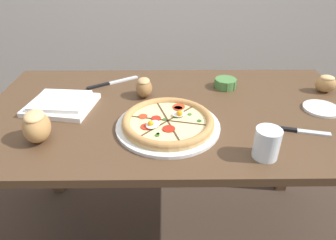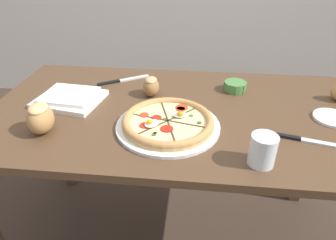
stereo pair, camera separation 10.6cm
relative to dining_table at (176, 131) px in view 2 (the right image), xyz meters
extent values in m
plane|color=#3D2D23|center=(0.00, 0.00, -0.67)|extent=(12.00, 12.00, 0.00)
cube|color=#513823|center=(0.00, 0.00, 0.09)|extent=(1.49, 0.81, 0.03)
cube|color=#513823|center=(-0.69, 0.35, -0.30)|extent=(0.06, 0.06, 0.75)
cube|color=#513823|center=(0.69, 0.35, -0.30)|extent=(0.06, 0.06, 0.75)
cylinder|color=white|center=(-0.02, -0.13, 0.11)|extent=(0.37, 0.37, 0.01)
cylinder|color=tan|center=(-0.02, -0.13, 0.12)|extent=(0.33, 0.33, 0.01)
cylinder|color=beige|center=(-0.02, -0.13, 0.13)|extent=(0.28, 0.28, 0.00)
torus|color=tan|center=(-0.02, -0.13, 0.13)|extent=(0.33, 0.33, 0.03)
cube|color=#472D19|center=(0.00, -0.20, 0.13)|extent=(0.05, 0.14, 0.00)
cube|color=#472D19|center=(0.05, -0.15, 0.13)|extent=(0.14, 0.04, 0.00)
cube|color=#472D19|center=(0.03, -0.08, 0.13)|extent=(0.10, 0.11, 0.00)
cube|color=#472D19|center=(-0.04, -0.06, 0.13)|extent=(0.05, 0.14, 0.00)
cube|color=#472D19|center=(-0.09, -0.12, 0.13)|extent=(0.14, 0.04, 0.00)
cube|color=#472D19|center=(-0.07, -0.18, 0.13)|extent=(0.10, 0.11, 0.00)
cylinder|color=red|center=(0.02, -0.03, 0.13)|extent=(0.05, 0.05, 0.00)
cylinder|color=red|center=(-0.11, -0.10, 0.13)|extent=(0.03, 0.03, 0.00)
cylinder|color=red|center=(-0.06, -0.12, 0.13)|extent=(0.03, 0.03, 0.00)
cylinder|color=red|center=(0.02, -0.05, 0.13)|extent=(0.03, 0.03, 0.00)
cylinder|color=red|center=(-0.02, -0.19, 0.13)|extent=(0.04, 0.04, 0.00)
cylinder|color=red|center=(-0.09, -0.17, 0.13)|extent=(0.04, 0.04, 0.00)
ellipsoid|color=white|center=(0.02, -0.10, 0.14)|extent=(0.06, 0.05, 0.01)
sphere|color=orange|center=(0.02, -0.11, 0.15)|extent=(0.02, 0.02, 0.02)
ellipsoid|color=white|center=(-0.07, -0.17, 0.14)|extent=(0.07, 0.07, 0.01)
sphere|color=orange|center=(-0.08, -0.17, 0.14)|extent=(0.02, 0.02, 0.02)
cylinder|color=#2D5B1E|center=(-0.05, -0.22, 0.13)|extent=(0.01, 0.01, 0.00)
cylinder|color=#2D5B1E|center=(0.09, -0.14, 0.13)|extent=(0.02, 0.02, 0.00)
cylinder|color=#2D5B1E|center=(-0.03, -0.13, 0.13)|extent=(0.01, 0.01, 0.00)
cylinder|color=#2D5B1E|center=(-0.05, -0.21, 0.13)|extent=(0.01, 0.01, 0.00)
cylinder|color=#477A2D|center=(0.06, -0.09, 0.13)|extent=(0.01, 0.01, 0.00)
cylinder|color=#477A2D|center=(0.01, -0.11, 0.13)|extent=(0.01, 0.01, 0.00)
cylinder|color=#386B23|center=(-0.05, -0.22, 0.13)|extent=(0.01, 0.01, 0.00)
cylinder|color=#4C8442|center=(0.24, 0.20, 0.12)|extent=(0.09, 0.09, 0.04)
cylinder|color=beige|center=(0.24, 0.20, 0.13)|extent=(0.08, 0.08, 0.02)
cylinder|color=#4C8442|center=(0.29, 0.20, 0.12)|extent=(0.01, 0.01, 0.04)
cylinder|color=#4C8442|center=(0.28, 0.23, 0.12)|extent=(0.01, 0.01, 0.04)
cylinder|color=#4C8442|center=(0.24, 0.25, 0.12)|extent=(0.01, 0.01, 0.04)
cylinder|color=#4C8442|center=(0.21, 0.23, 0.12)|extent=(0.01, 0.01, 0.04)
cylinder|color=#4C8442|center=(0.20, 0.20, 0.12)|extent=(0.01, 0.01, 0.04)
cylinder|color=#4C8442|center=(0.21, 0.17, 0.12)|extent=(0.01, 0.01, 0.04)
cylinder|color=#4C8442|center=(0.24, 0.15, 0.12)|extent=(0.01, 0.01, 0.04)
cylinder|color=#4C8442|center=(0.28, 0.17, 0.12)|extent=(0.01, 0.01, 0.04)
cube|color=white|center=(-0.44, 0.02, 0.11)|extent=(0.28, 0.25, 0.02)
cube|color=white|center=(-0.44, 0.02, 0.13)|extent=(0.22, 0.19, 0.02)
ellipsoid|color=olive|center=(-0.12, 0.11, 0.14)|extent=(0.07, 0.09, 0.08)
ellipsoid|color=tan|center=(-0.12, 0.11, 0.17)|extent=(0.05, 0.07, 0.02)
ellipsoid|color=#B27F47|center=(-0.45, -0.20, 0.15)|extent=(0.11, 0.13, 0.10)
ellipsoid|color=#EAB775|center=(-0.45, -0.20, 0.19)|extent=(0.08, 0.09, 0.03)
cube|color=silver|center=(0.49, -0.18, 0.11)|extent=(0.11, 0.05, 0.01)
cube|color=black|center=(0.39, -0.16, 0.11)|extent=(0.08, 0.03, 0.01)
cube|color=silver|center=(-0.23, 0.28, 0.11)|extent=(0.13, 0.09, 0.01)
cube|color=black|center=(-0.33, 0.21, 0.11)|extent=(0.10, 0.07, 0.01)
cylinder|color=white|center=(0.28, -0.30, 0.15)|extent=(0.08, 0.08, 0.10)
cylinder|color=silver|center=(0.28, -0.30, 0.13)|extent=(0.07, 0.07, 0.05)
cylinder|color=white|center=(0.59, -0.01, 0.11)|extent=(0.14, 0.14, 0.01)
camera|label=1|loc=(-0.03, -1.03, 0.69)|focal=32.00mm
camera|label=2|loc=(0.08, -1.03, 0.69)|focal=32.00mm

